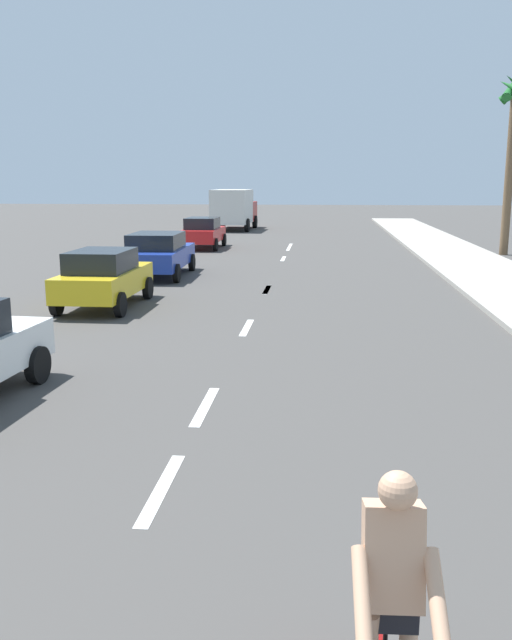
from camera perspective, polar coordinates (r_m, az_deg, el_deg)
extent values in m
plane|color=#423F3D|center=(18.80, 0.33, 1.46)|extent=(160.00, 160.00, 0.00)
cube|color=white|center=(7.77, -8.08, -14.05)|extent=(0.16, 1.80, 0.01)
cube|color=white|center=(10.29, -4.37, -7.35)|extent=(0.16, 1.80, 0.01)
cube|color=white|center=(15.64, -0.80, -0.65)|extent=(0.16, 1.80, 0.01)
cube|color=white|center=(21.12, 0.94, 2.62)|extent=(0.16, 1.80, 0.01)
cube|color=white|center=(21.16, 0.94, 2.63)|extent=(0.16, 1.80, 0.01)
cube|color=white|center=(29.66, 2.35, 5.27)|extent=(0.16, 1.80, 0.01)
cube|color=white|center=(34.06, 2.80, 6.11)|extent=(0.16, 1.80, 0.01)
cube|color=white|center=(35.97, 2.96, 6.41)|extent=(0.16, 1.80, 0.01)
cylinder|color=black|center=(4.51, 11.07, -24.07)|extent=(0.03, 0.03, 0.48)
cube|color=tan|center=(4.11, 11.64, -19.13)|extent=(0.35, 0.33, 0.63)
sphere|color=tan|center=(3.85, 12.04, -14.08)|extent=(0.22, 0.22, 0.22)
cube|color=black|center=(4.33, 11.33, -22.53)|extent=(0.33, 0.23, 0.28)
cylinder|color=tan|center=(3.98, 15.24, -22.15)|extent=(0.11, 0.49, 0.41)
cylinder|color=tan|center=(3.92, 9.05, -22.44)|extent=(0.11, 0.49, 0.41)
cylinder|color=black|center=(11.91, -18.17, -3.67)|extent=(0.22, 0.65, 0.64)
cube|color=gold|center=(18.61, -12.83, 3.21)|extent=(1.67, 3.97, 0.64)
cube|color=black|center=(18.35, -13.11, 4.97)|extent=(1.47, 2.06, 0.56)
cylinder|color=black|center=(20.20, -13.82, 2.76)|extent=(0.18, 0.64, 0.64)
cylinder|color=black|center=(19.70, -9.24, 2.73)|extent=(0.18, 0.64, 0.64)
cylinder|color=black|center=(17.72, -16.70, 1.37)|extent=(0.18, 0.64, 0.64)
cylinder|color=black|center=(17.15, -11.55, 1.30)|extent=(0.18, 0.64, 0.64)
cube|color=#1E389E|center=(24.38, -8.37, 5.36)|extent=(2.04, 4.62, 0.64)
cube|color=black|center=(24.10, -8.53, 6.71)|extent=(1.75, 2.42, 0.56)
cylinder|color=black|center=(26.14, -9.67, 4.93)|extent=(0.20, 0.64, 0.64)
cylinder|color=black|center=(25.75, -5.51, 4.94)|extent=(0.20, 0.64, 0.64)
cylinder|color=black|center=(23.16, -11.49, 3.99)|extent=(0.20, 0.64, 0.64)
cylinder|color=black|center=(22.72, -6.82, 3.99)|extent=(0.20, 0.64, 0.64)
cube|color=red|center=(34.37, -4.54, 7.29)|extent=(1.73, 4.11, 0.64)
cube|color=black|center=(34.13, -4.62, 8.27)|extent=(1.52, 2.14, 0.56)
cylinder|color=black|center=(35.93, -5.49, 6.87)|extent=(0.18, 0.64, 0.64)
cylinder|color=black|center=(35.63, -2.76, 6.87)|extent=(0.18, 0.64, 0.64)
cylinder|color=black|center=(33.21, -6.44, 6.45)|extent=(0.18, 0.64, 0.64)
cylinder|color=black|center=(32.89, -3.48, 6.45)|extent=(0.18, 0.64, 0.64)
cube|color=maroon|center=(49.66, -1.47, 9.29)|extent=(2.48, 2.42, 1.40)
cube|color=silver|center=(46.70, -2.07, 9.68)|extent=(2.54, 4.24, 2.30)
cylinder|color=black|center=(49.78, -2.87, 8.42)|extent=(0.31, 0.91, 0.90)
cylinder|color=black|center=(49.39, -0.10, 8.41)|extent=(0.31, 0.91, 0.90)
cylinder|color=black|center=(45.96, -3.77, 8.13)|extent=(0.31, 0.91, 0.90)
cylinder|color=black|center=(45.54, -0.78, 8.12)|extent=(0.31, 0.91, 0.90)
cylinder|color=brown|center=(33.18, 20.88, 11.78)|extent=(0.39, 0.39, 7.60)
cone|color=#195B23|center=(33.51, 20.93, 18.04)|extent=(1.07, 1.38, 1.39)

